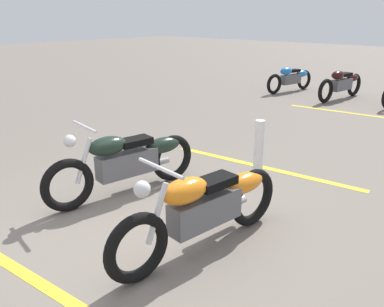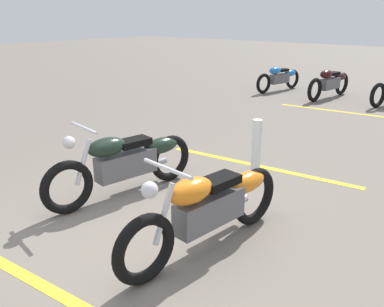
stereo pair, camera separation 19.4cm
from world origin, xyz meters
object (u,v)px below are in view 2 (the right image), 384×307
at_px(motorcycle_dark_foreground, 126,161).
at_px(motorcycle_row_far_right, 280,77).
at_px(bollard_post, 256,149).
at_px(motorcycle_row_right, 330,82).
at_px(motorcycle_bright_foreground, 210,206).

xyz_separation_m(motorcycle_dark_foreground, motorcycle_row_far_right, (8.25, 2.07, -0.05)).
bearing_deg(bollard_post, motorcycle_row_right, 12.42).
relative_size(motorcycle_row_far_right, bollard_post, 2.27).
bearing_deg(motorcycle_bright_foreground, motorcycle_dark_foreground, -95.25).
bearing_deg(motorcycle_dark_foreground, motorcycle_row_right, -167.39).
height_order(motorcycle_dark_foreground, motorcycle_row_right, motorcycle_dark_foreground).
bearing_deg(motorcycle_dark_foreground, motorcycle_bright_foreground, 87.56).
height_order(motorcycle_row_right, motorcycle_row_far_right, motorcycle_row_right).
distance_m(motorcycle_dark_foreground, motorcycle_row_right, 8.14).
xyz_separation_m(motorcycle_row_far_right, bollard_post, (-6.67, -3.10, 0.03)).
distance_m(motorcycle_bright_foreground, bollard_post, 2.02).
bearing_deg(motorcycle_row_right, motorcycle_dark_foreground, 10.47).
bearing_deg(motorcycle_bright_foreground, bollard_post, -155.64).
distance_m(motorcycle_bright_foreground, motorcycle_dark_foreground, 1.67).
bearing_deg(bollard_post, motorcycle_bright_foreground, -162.51).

